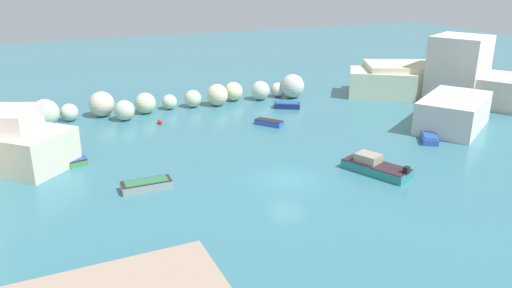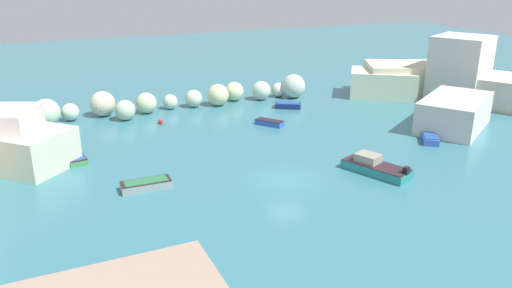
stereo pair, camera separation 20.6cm
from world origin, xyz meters
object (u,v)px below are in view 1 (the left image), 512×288
moored_boat_1 (269,123)px  moored_boat_2 (287,105)px  moored_boat_4 (147,185)px  channel_buoy (160,122)px  moored_boat_5 (429,139)px  moored_boat_0 (375,167)px  moored_boat_3 (75,158)px

moored_boat_1 → moored_boat_2: 6.45m
moored_boat_1 → moored_boat_2: bearing=-78.2°
moored_boat_1 → moored_boat_4: size_ratio=0.83×
channel_buoy → moored_boat_5: (19.73, -14.42, 0.06)m
moored_boat_0 → moored_boat_4: bearing=53.5°
moored_boat_0 → moored_boat_2: 18.33m
channel_buoy → moored_boat_0: moored_boat_0 is taller
moored_boat_5 → moored_boat_2: bearing=57.8°
moored_boat_3 → moored_boat_5: size_ratio=1.12×
moored_boat_0 → moored_boat_1: bearing=-13.8°
moored_boat_4 → moored_boat_1: bearing=35.4°
channel_buoy → moored_boat_4: 14.72m
moored_boat_1 → moored_boat_4: (-13.66, -9.52, 0.06)m
moored_boat_1 → moored_boat_5: size_ratio=1.06×
moored_boat_4 → moored_boat_5: bearing=-0.3°
moored_boat_1 → moored_boat_0: bearing=153.3°
moored_boat_1 → moored_boat_5: (10.42, -9.87, 0.05)m
moored_boat_2 → moored_boat_5: size_ratio=1.15×
moored_boat_4 → moored_boat_5: size_ratio=1.28×
moored_boat_2 → channel_buoy: bearing=31.6°
moored_boat_0 → moored_boat_5: bearing=-89.3°
moored_boat_0 → moored_boat_2: (2.32, 18.18, -0.18)m
moored_boat_4 → channel_buoy: bearing=73.4°
moored_boat_0 → moored_boat_3: bearing=37.8°
moored_boat_3 → moored_boat_5: bearing=65.4°
moored_boat_3 → moored_boat_5: 29.04m
moored_boat_3 → moored_boat_5: (28.02, -7.64, 0.05)m
moored_boat_0 → moored_boat_3: moored_boat_0 is taller
moored_boat_2 → moored_boat_1: bearing=78.0°
moored_boat_1 → moored_boat_4: moored_boat_4 is taller
moored_boat_5 → moored_boat_0: bearing=148.5°
channel_buoy → moored_boat_2: 13.69m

